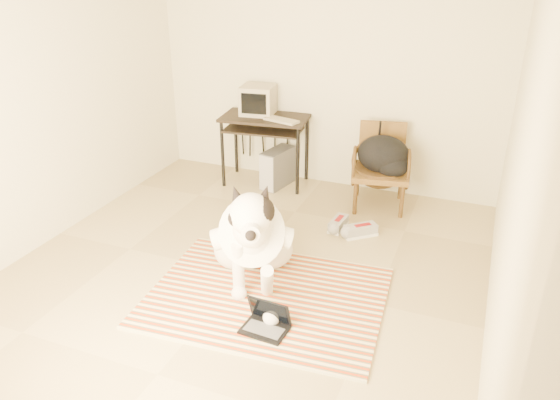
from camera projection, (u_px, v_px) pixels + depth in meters
The scene contains 16 objects.
floor at pixel (242, 274), 4.74m from camera, with size 4.50×4.50×0.00m, color tan.
wall_back at pixel (326, 69), 6.06m from camera, with size 4.50×4.50×0.00m, color beige.
wall_front at pixel (2, 274), 2.28m from camera, with size 4.50×4.50×0.00m, color beige.
wall_left at pixel (34, 100), 4.84m from camera, with size 4.50×4.50×0.00m, color beige.
wall_right at pixel (518, 159), 3.50m from camera, with size 4.50×4.50×0.00m, color beige.
rug at pixel (266, 297), 4.42m from camera, with size 1.97×1.57×0.02m.
dog at pixel (253, 237), 4.50m from camera, with size 0.86×1.24×1.04m.
laptop at pixel (267, 322), 4.02m from camera, with size 0.35×0.26×0.23m.
computer_desk at pixel (264, 126), 6.27m from camera, with size 1.04×0.65×0.82m.
crt_monitor at pixel (258, 100), 6.26m from camera, with size 0.41×0.40×0.33m.
desk_keyboard at pixel (281, 120), 6.06m from camera, with size 0.40×0.15×0.03m, color tan.
pc_tower at pixel (278, 168), 6.41m from camera, with size 0.29×0.51×0.45m.
rattan_chair at pixel (381, 166), 5.85m from camera, with size 0.68×0.67×0.88m.
backpack at pixel (385, 156), 5.71m from camera, with size 0.56×0.45×0.40m.
sneaker_left at pixel (338, 224), 5.49m from camera, with size 0.15×0.32×0.11m.
sneaker_right at pixel (360, 231), 5.35m from camera, with size 0.34×0.32×0.12m.
Camera 1 is at (1.80, -3.61, 2.60)m, focal length 35.00 mm.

